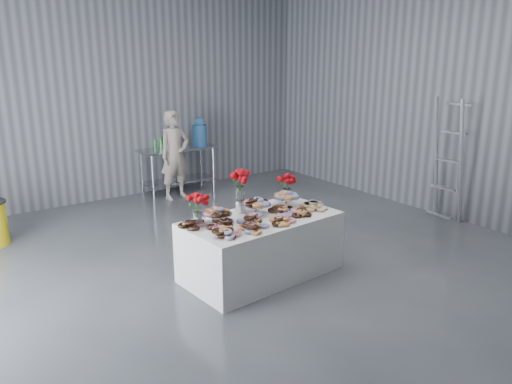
{
  "coord_description": "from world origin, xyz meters",
  "views": [
    {
      "loc": [
        -3.31,
        -4.51,
        2.7
      ],
      "look_at": [
        0.24,
        0.44,
        0.98
      ],
      "focal_mm": 35.0,
      "sensor_mm": 36.0,
      "label": 1
    }
  ],
  "objects_px": {
    "prep_table": "(178,162)",
    "water_jug": "(200,132)",
    "person": "(175,155)",
    "display_table": "(261,246)",
    "stepladder": "(448,161)"
  },
  "relations": [
    {
      "from": "display_table",
      "to": "person",
      "type": "xyz_separation_m",
      "value": [
        0.69,
        3.67,
        0.46
      ]
    },
    {
      "from": "display_table",
      "to": "person",
      "type": "height_order",
      "value": "person"
    },
    {
      "from": "prep_table",
      "to": "display_table",
      "type": "bearing_deg",
      "value": -102.8
    },
    {
      "from": "display_table",
      "to": "water_jug",
      "type": "xyz_separation_m",
      "value": [
        1.4,
        3.98,
        0.77
      ]
    },
    {
      "from": "prep_table",
      "to": "water_jug",
      "type": "distance_m",
      "value": 0.73
    },
    {
      "from": "prep_table",
      "to": "person",
      "type": "distance_m",
      "value": 0.44
    },
    {
      "from": "prep_table",
      "to": "water_jug",
      "type": "xyz_separation_m",
      "value": [
        0.5,
        -0.0,
        0.53
      ]
    },
    {
      "from": "person",
      "to": "water_jug",
      "type": "bearing_deg",
      "value": 18.19
    },
    {
      "from": "water_jug",
      "to": "person",
      "type": "xyz_separation_m",
      "value": [
        -0.71,
        -0.31,
        -0.31
      ]
    },
    {
      "from": "display_table",
      "to": "person",
      "type": "relative_size",
      "value": 1.14
    },
    {
      "from": "prep_table",
      "to": "water_jug",
      "type": "relative_size",
      "value": 2.71
    },
    {
      "from": "water_jug",
      "to": "stepladder",
      "type": "bearing_deg",
      "value": -60.96
    },
    {
      "from": "stepladder",
      "to": "person",
      "type": "bearing_deg",
      "value": 128.38
    },
    {
      "from": "water_jug",
      "to": "person",
      "type": "height_order",
      "value": "person"
    },
    {
      "from": "display_table",
      "to": "stepladder",
      "type": "height_order",
      "value": "stepladder"
    }
  ]
}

